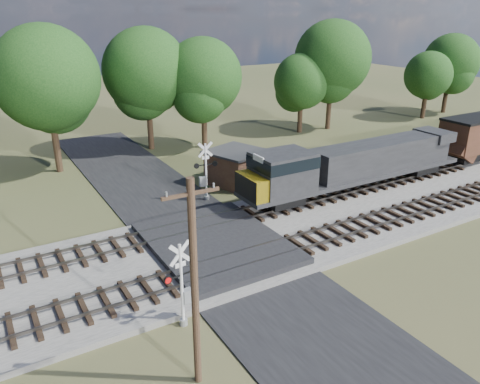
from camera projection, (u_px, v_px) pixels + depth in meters
ground at (220, 253)px, 26.44m from camera, size 160.00×160.00×0.00m
ballast_bed at (347, 211)px, 31.52m from camera, size 140.00×10.00×0.30m
road at (220, 252)px, 26.43m from camera, size 7.00×60.00×0.08m
crossing_panel at (216, 245)px, 26.73m from camera, size 7.00×9.00×0.62m
track_near at (286, 248)px, 26.16m from camera, size 140.00×2.60×0.33m
track_far at (241, 216)px, 30.17m from camera, size 140.00×2.60×0.33m
crossing_signal_near at (184, 291)px, 19.87m from camera, size 1.64×0.39×4.07m
crossing_signal_far at (205, 177)px, 33.08m from camera, size 1.75×0.41×4.34m
utility_pole at (194, 282)px, 15.83m from camera, size 1.96×0.27×8.01m
equipment_shed at (236, 167)px, 36.63m from camera, size 5.00×5.00×2.68m
treeline at (144, 79)px, 41.31m from camera, size 83.89×11.26×11.99m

